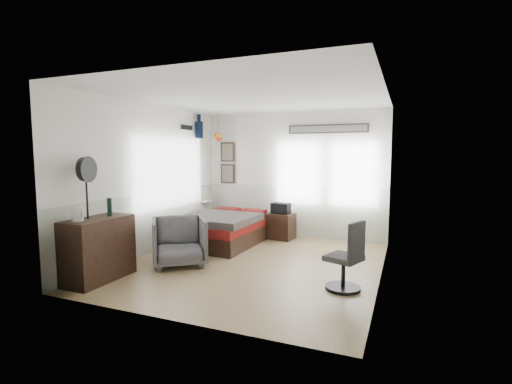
{
  "coord_description": "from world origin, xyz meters",
  "views": [
    {
      "loc": [
        2.3,
        -5.48,
        1.8
      ],
      "look_at": [
        -0.1,
        0.4,
        1.15
      ],
      "focal_mm": 26.0,
      "sensor_mm": 36.0,
      "label": 1
    }
  ],
  "objects_px": {
    "task_chair": "(347,263)",
    "nightstand": "(281,226)",
    "bed": "(223,229)",
    "dresser": "(99,249)",
    "armchair": "(179,241)"
  },
  "relations": [
    {
      "from": "task_chair",
      "to": "nightstand",
      "type": "bearing_deg",
      "value": 145.46
    },
    {
      "from": "bed",
      "to": "dresser",
      "type": "bearing_deg",
      "value": -102.1
    },
    {
      "from": "dresser",
      "to": "task_chair",
      "type": "distance_m",
      "value": 3.48
    },
    {
      "from": "dresser",
      "to": "armchair",
      "type": "relative_size",
      "value": 1.17
    },
    {
      "from": "armchair",
      "to": "task_chair",
      "type": "height_order",
      "value": "task_chair"
    },
    {
      "from": "nightstand",
      "to": "task_chair",
      "type": "distance_m",
      "value": 3.09
    },
    {
      "from": "bed",
      "to": "nightstand",
      "type": "bearing_deg",
      "value": 44.09
    },
    {
      "from": "armchair",
      "to": "dresser",
      "type": "bearing_deg",
      "value": -159.52
    },
    {
      "from": "armchair",
      "to": "nightstand",
      "type": "distance_m",
      "value": 2.58
    },
    {
      "from": "dresser",
      "to": "bed",
      "type": "bearing_deg",
      "value": 75.87
    },
    {
      "from": "dresser",
      "to": "task_chair",
      "type": "height_order",
      "value": "task_chair"
    },
    {
      "from": "dresser",
      "to": "armchair",
      "type": "height_order",
      "value": "dresser"
    },
    {
      "from": "bed",
      "to": "task_chair",
      "type": "bearing_deg",
      "value": -30.06
    },
    {
      "from": "dresser",
      "to": "task_chair",
      "type": "bearing_deg",
      "value": 15.21
    },
    {
      "from": "bed",
      "to": "nightstand",
      "type": "relative_size",
      "value": 3.57
    }
  ]
}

